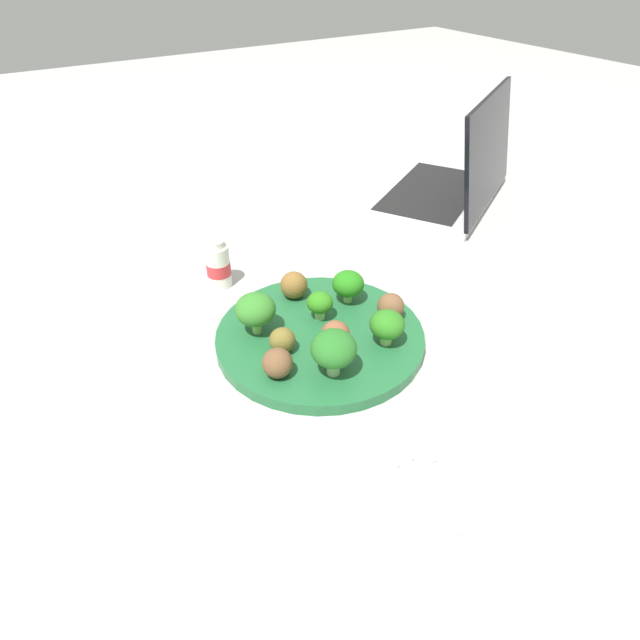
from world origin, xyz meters
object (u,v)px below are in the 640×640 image
at_px(meatball_near_rim, 337,334).
at_px(laptop, 448,183).
at_px(meatball_back_right, 277,363).
at_px(meatball_front_right, 294,285).
at_px(yogurt_bottle, 218,266).
at_px(broccoli_floret_far_rim, 334,349).
at_px(napkin, 436,480).
at_px(broccoli_floret_front_left, 387,325).
at_px(broccoli_floret_center, 348,284).
at_px(meatball_mid_left, 282,340).
at_px(meatball_mid_right, 391,307).
at_px(knife, 447,465).
at_px(broccoli_floret_back_left, 255,310).
at_px(plate, 320,337).
at_px(broccoli_floret_back_right, 320,303).
at_px(fork, 418,478).

relative_size(meatball_near_rim, laptop, 0.10).
bearing_deg(meatball_back_right, meatball_front_right, -36.56).
bearing_deg(yogurt_bottle, broccoli_floret_far_rim, -174.87).
height_order(broccoli_floret_far_rim, yogurt_bottle, yogurt_bottle).
distance_m(napkin, yogurt_bottle, 0.46).
height_order(meatball_back_right, meatball_front_right, meatball_front_right).
relative_size(broccoli_floret_front_left, meatball_near_rim, 1.28).
bearing_deg(broccoli_floret_center, meatball_mid_left, 109.96).
relative_size(meatball_mid_right, yogurt_bottle, 0.48).
distance_m(broccoli_floret_center, meatball_front_right, 0.08).
bearing_deg(knife, yogurt_bottle, 6.45).
distance_m(broccoli_floret_back_left, meatball_front_right, 0.10).
bearing_deg(meatball_front_right, plate, 171.46).
xyz_separation_m(broccoli_floret_front_left, meatball_back_right, (0.02, 0.15, -0.01)).
height_order(broccoli_floret_back_right, meatball_mid_left, broccoli_floret_back_right).
bearing_deg(fork, meatball_front_right, -8.98).
bearing_deg(meatball_mid_right, meatball_near_rim, 97.69).
relative_size(broccoli_floret_front_left, fork, 0.40).
height_order(plate, yogurt_bottle, yogurt_bottle).
relative_size(broccoli_floret_back_left, knife, 0.40).
xyz_separation_m(broccoli_floret_back_right, fork, (-0.28, 0.06, -0.03)).
relative_size(meatball_near_rim, napkin, 0.22).
distance_m(fork, laptop, 0.71).
height_order(plate, napkin, plate).
height_order(napkin, knife, knife).
xyz_separation_m(meatball_mid_right, meatball_front_right, (0.12, 0.09, 0.00)).
distance_m(meatball_near_rim, yogurt_bottle, 0.25).
distance_m(broccoli_floret_front_left, meatball_mid_left, 0.13).
height_order(broccoli_floret_back_left, broccoli_floret_front_left, broccoli_floret_back_left).
xyz_separation_m(broccoli_floret_center, yogurt_bottle, (0.16, 0.13, -0.01)).
bearing_deg(meatball_near_rim, meatball_mid_left, 65.54).
distance_m(plate, laptop, 0.53).
height_order(meatball_near_rim, fork, meatball_near_rim).
bearing_deg(napkin, meatball_near_rim, -6.54).
bearing_deg(broccoli_floret_back_left, meatball_mid_right, -111.98).
bearing_deg(meatball_mid_right, broccoli_floret_back_left, 68.02).
bearing_deg(meatball_near_rim, fork, 168.66).
distance_m(fork, yogurt_bottle, 0.45).
height_order(broccoli_floret_back_left, laptop, laptop).
distance_m(meatball_mid_left, napkin, 0.25).
xyz_separation_m(broccoli_floret_center, laptop, (0.21, -0.39, -0.01)).
relative_size(broccoli_floret_far_rim, broccoli_floret_center, 1.25).
height_order(broccoli_floret_front_left, meatball_mid_right, broccoli_floret_front_left).
distance_m(meatball_mid_left, laptop, 0.59).
xyz_separation_m(broccoli_floret_far_rim, broccoli_floret_front_left, (0.01, -0.09, -0.01)).
bearing_deg(fork, plate, -9.14).
distance_m(meatball_mid_right, napkin, 0.27).
bearing_deg(meatball_back_right, meatball_mid_left, -36.21).
bearing_deg(laptop, meatball_front_right, 109.63).
bearing_deg(meatball_near_rim, broccoli_floret_center, -42.22).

